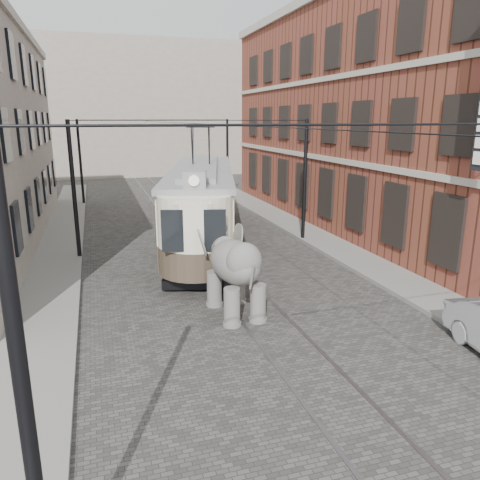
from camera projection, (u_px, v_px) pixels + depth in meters
name	position (u px, v px, depth m)	size (l,w,h in m)	color
ground	(241.00, 292.00, 16.64)	(120.00, 120.00, 0.00)	#474541
tram_rails	(241.00, 291.00, 16.63)	(1.54, 80.00, 0.02)	slate
sidewalk_right	(385.00, 274.00, 18.35)	(2.00, 60.00, 0.15)	slate
sidewalk_left	(46.00, 312.00, 14.74)	(2.00, 60.00, 0.15)	slate
brick_building	(376.00, 119.00, 26.60)	(8.00, 26.00, 12.00)	brown
distant_block	(134.00, 110.00, 51.80)	(28.00, 10.00, 14.00)	gray
catenary	(203.00, 189.00, 20.43)	(11.00, 30.20, 6.00)	black
tram	(202.00, 186.00, 22.71)	(2.96, 14.33, 5.69)	beige
elephant	(235.00, 274.00, 14.51)	(2.37, 4.30, 2.63)	#63615C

